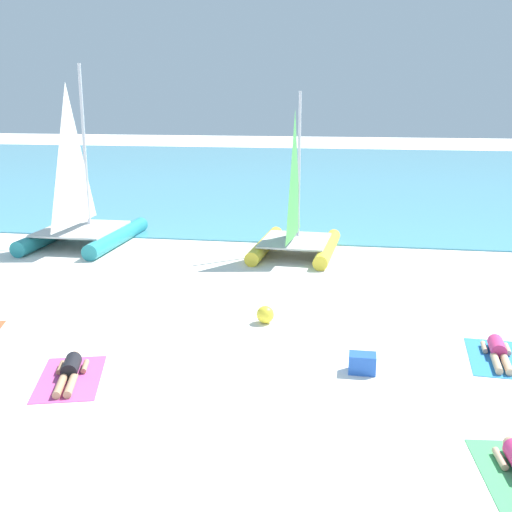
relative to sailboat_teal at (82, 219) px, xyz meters
name	(u,v)px	position (x,y,z in m)	size (l,w,h in m)	color
ground_plane	(280,257)	(6.92, -0.59, -0.90)	(120.00, 120.00, 0.00)	white
ocean_water	(324,174)	(6.92, 21.21, -0.87)	(120.00, 40.00, 0.05)	#4C9EB7
sailboat_teal	(82,219)	(0.00, 0.00, 0.00)	(2.99, 4.64, 6.01)	teal
sailboat_yellow	(296,231)	(7.36, -0.21, -0.13)	(2.71, 4.05, 5.12)	yellow
towel_center_left	(70,378)	(4.31, -10.08, -0.89)	(1.10, 1.90, 0.01)	#D84C99
sunbather_center_left	(70,370)	(4.29, -10.02, -0.76)	(0.81, 1.55, 0.30)	black
towel_rightmost	(498,358)	(12.15, -7.84, -0.89)	(1.10, 1.90, 0.01)	#338CD8
sunbather_rightmost	(498,351)	(12.15, -7.78, -0.76)	(0.56, 1.57, 0.30)	#D83372
beach_ball	(265,315)	(7.36, -6.64, -0.70)	(0.40, 0.40, 0.40)	yellow
cooler_box	(362,363)	(9.53, -8.93, -0.72)	(0.50, 0.36, 0.36)	blue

